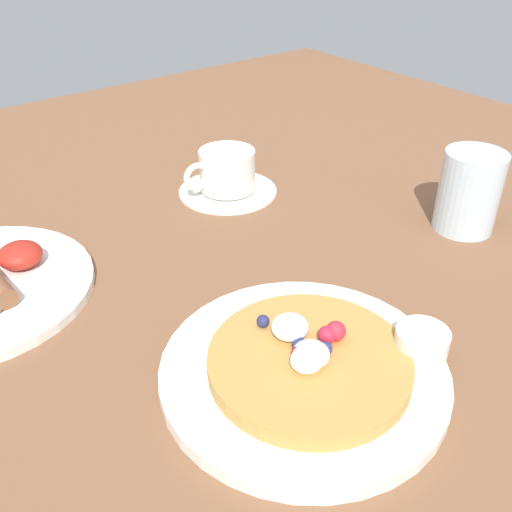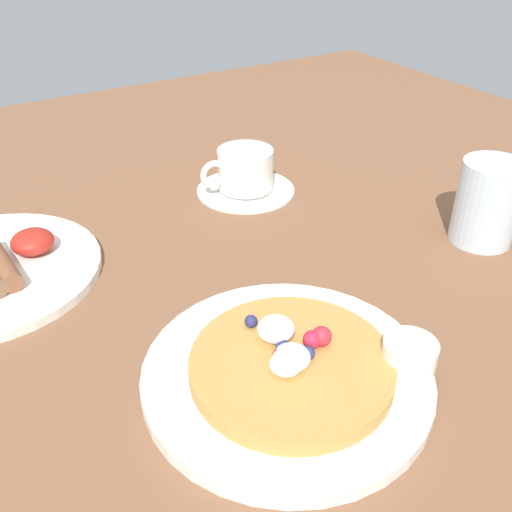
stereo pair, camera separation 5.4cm
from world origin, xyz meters
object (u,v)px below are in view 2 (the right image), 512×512
Objects in this scene: water_glass at (487,203)px; syrup_ramekin at (409,355)px; pancake_plate at (287,374)px; coffee_cup at (244,168)px; coffee_saucer at (246,189)px.

syrup_ramekin is at bearing -152.70° from water_glass.
pancake_plate is 2.35× the size of coffee_cup.
coffee_saucer is (6.88, 38.32, -2.41)cm from syrup_ramekin.
syrup_ramekin is 38.91cm from coffee_cup.
coffee_saucer is at bearing 79.82° from syrup_ramekin.
pancake_plate is 10.44cm from syrup_ramekin.
coffee_cup is (15.49, 33.06, 2.83)cm from pancake_plate.
water_glass reaches higher than pancake_plate.
coffee_cup is at bearing 177.84° from coffee_saucer.
pancake_plate is 2.50× the size of water_glass.
water_glass is at bearing -56.28° from coffee_saucer.
coffee_saucer is 1.28× the size of coffee_cup.
syrup_ramekin is (8.78, -5.27, 2.07)cm from pancake_plate.
coffee_saucer is at bearing 123.72° from water_glass.
pancake_plate is 36.57cm from coffee_saucer.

